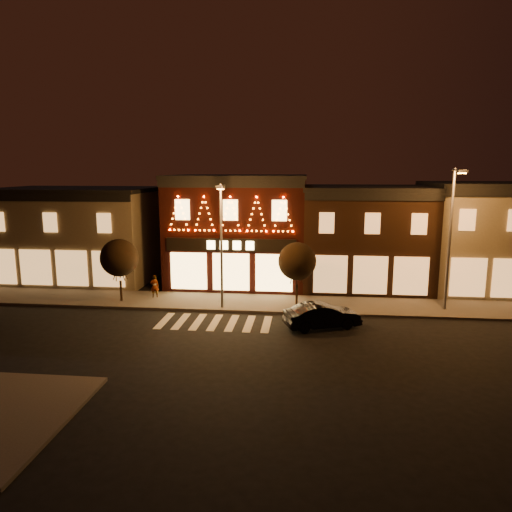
# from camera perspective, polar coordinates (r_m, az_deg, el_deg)

# --- Properties ---
(ground) EXTENTS (120.00, 120.00, 0.00)m
(ground) POSITION_cam_1_polar(r_m,az_deg,el_deg) (23.92, -6.87, -11.01)
(ground) COLOR black
(ground) RESTS_ON ground
(sidewalk_far) EXTENTS (44.00, 4.00, 0.15)m
(sidewalk_far) POSITION_cam_1_polar(r_m,az_deg,el_deg) (31.06, 0.07, -5.72)
(sidewalk_far) COLOR #47423D
(sidewalk_far) RESTS_ON ground
(building_left) EXTENTS (12.20, 8.28, 7.30)m
(building_left) POSITION_cam_1_polar(r_m,az_deg,el_deg) (40.33, -20.69, 2.56)
(building_left) COLOR #726851
(building_left) RESTS_ON ground
(building_pulp) EXTENTS (10.20, 8.34, 8.30)m
(building_pulp) POSITION_cam_1_polar(r_m,az_deg,el_deg) (36.30, -2.07, 3.23)
(building_pulp) COLOR black
(building_pulp) RESTS_ON ground
(building_right_a) EXTENTS (9.20, 8.28, 7.50)m
(building_right_a) POSITION_cam_1_polar(r_m,az_deg,el_deg) (36.26, 12.98, 2.32)
(building_right_a) COLOR #321D11
(building_right_a) RESTS_ON ground
(building_right_b) EXTENTS (9.20, 8.28, 7.80)m
(building_right_b) POSITION_cam_1_polar(r_m,az_deg,el_deg) (38.38, 26.46, 2.15)
(building_right_b) COLOR #726851
(building_right_b) RESTS_ON ground
(streetlamp_mid) EXTENTS (0.61, 1.77, 7.71)m
(streetlamp_mid) POSITION_cam_1_polar(r_m,az_deg,el_deg) (28.80, -4.23, 2.34)
(streetlamp_mid) COLOR #59595E
(streetlamp_mid) RESTS_ON sidewalk_far
(streetlamp_right) EXTENTS (0.56, 1.98, 8.64)m
(streetlamp_right) POSITION_cam_1_polar(r_m,az_deg,el_deg) (30.51, 22.58, 3.06)
(streetlamp_right) COLOR #59595E
(streetlamp_right) RESTS_ON sidewalk_far
(tree_left) EXTENTS (2.47, 2.47, 4.12)m
(tree_left) POSITION_cam_1_polar(r_m,az_deg,el_deg) (31.98, -16.21, -0.21)
(tree_left) COLOR black
(tree_left) RESTS_ON sidewalk_far
(tree_right) EXTENTS (2.42, 2.42, 4.04)m
(tree_right) POSITION_cam_1_polar(r_m,az_deg,el_deg) (29.94, 5.00, -0.65)
(tree_right) COLOR black
(tree_right) RESTS_ON sidewalk_far
(dark_sedan) EXTENTS (4.48, 2.89, 1.39)m
(dark_sedan) POSITION_cam_1_polar(r_m,az_deg,el_deg) (26.67, 8.02, -7.17)
(dark_sedan) COLOR black
(dark_sedan) RESTS_ON ground
(pedestrian) EXTENTS (0.65, 0.54, 1.53)m
(pedestrian) POSITION_cam_1_polar(r_m,az_deg,el_deg) (32.72, -12.17, -3.59)
(pedestrian) COLOR gray
(pedestrian) RESTS_ON sidewalk_far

